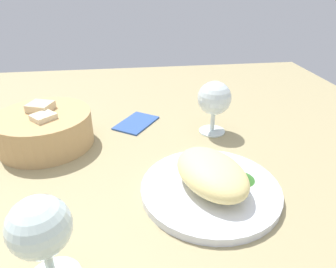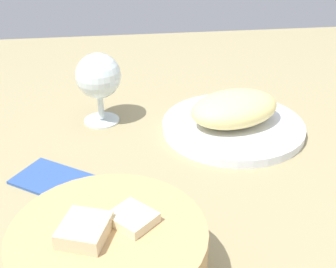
{
  "view_description": "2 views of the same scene",
  "coord_description": "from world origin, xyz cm",
  "px_view_note": "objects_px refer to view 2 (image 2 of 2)",
  "views": [
    {
      "loc": [
        -47.37,
        -2.33,
        33.31
      ],
      "look_at": [
        6.68,
        -9.59,
        4.01
      ],
      "focal_mm": 32.53,
      "sensor_mm": 36.0,
      "label": 1
    },
    {
      "loc": [
        11.58,
        51.06,
        37.31
      ],
      "look_at": [
        4.34,
        -5.69,
        5.25
      ],
      "focal_mm": 49.68,
      "sensor_mm": 36.0,
      "label": 2
    }
  ],
  "objects_px": {
    "wine_glass_near": "(99,78)",
    "folded_napkin": "(54,179)",
    "plate": "(233,127)",
    "bread_basket": "(109,257)"
  },
  "relations": [
    {
      "from": "wine_glass_near",
      "to": "bread_basket",
      "type": "bearing_deg",
      "value": 91.39
    },
    {
      "from": "wine_glass_near",
      "to": "folded_napkin",
      "type": "height_order",
      "value": "wine_glass_near"
    },
    {
      "from": "plate",
      "to": "bread_basket",
      "type": "relative_size",
      "value": 1.19
    },
    {
      "from": "wine_glass_near",
      "to": "plate",
      "type": "bearing_deg",
      "value": 164.25
    },
    {
      "from": "bread_basket",
      "to": "plate",
      "type": "bearing_deg",
      "value": -123.97
    },
    {
      "from": "bread_basket",
      "to": "wine_glass_near",
      "type": "xyz_separation_m",
      "value": [
        0.01,
        -0.37,
        0.04
      ]
    },
    {
      "from": "plate",
      "to": "folded_napkin",
      "type": "relative_size",
      "value": 2.13
    },
    {
      "from": "folded_napkin",
      "to": "plate",
      "type": "bearing_deg",
      "value": 56.88
    },
    {
      "from": "bread_basket",
      "to": "folded_napkin",
      "type": "relative_size",
      "value": 1.79
    },
    {
      "from": "bread_basket",
      "to": "folded_napkin",
      "type": "bearing_deg",
      "value": -69.04
    }
  ]
}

